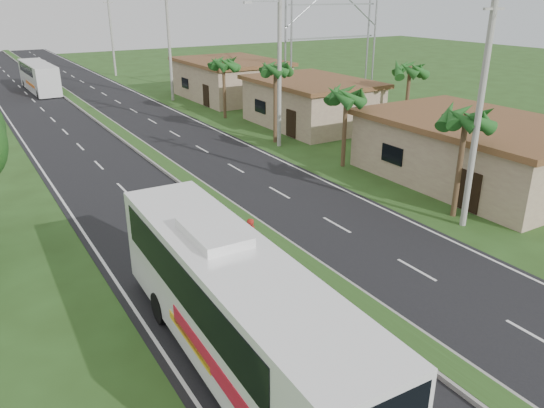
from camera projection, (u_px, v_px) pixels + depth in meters
ground at (345, 295)px, 18.81m from camera, size 180.00×180.00×0.00m
road_asphalt at (153, 157)px, 34.67m from camera, size 14.00×160.00×0.02m
median_strip at (153, 155)px, 34.63m from camera, size 1.20×160.00×0.18m
lane_edge_left at (44, 174)px, 31.43m from camera, size 0.12×160.00×0.01m
lane_edge_right at (243, 143)px, 37.91m from camera, size 0.12×160.00×0.01m
shop_near at (476, 150)px, 29.68m from camera, size 8.60×12.60×3.52m
shop_mid at (311, 102)px, 42.34m from camera, size 7.60×10.60×3.67m
shop_far at (231, 79)px, 53.42m from camera, size 8.60×11.60×3.82m
palm_verge_a at (466, 118)px, 23.79m from camera, size 2.40×2.40×5.45m
palm_verge_b at (346, 95)px, 31.26m from camera, size 2.40×2.40×5.05m
palm_verge_c at (275, 69)px, 36.24m from camera, size 2.40×2.40×5.85m
palm_verge_d at (223, 64)px, 43.83m from camera, size 2.40×2.40×5.25m
palm_behind_shop at (410, 70)px, 37.34m from camera, size 2.40×2.40×5.65m
utility_pole_a at (480, 102)px, 22.41m from camera, size 1.60×0.28×11.00m
utility_pole_b at (279, 54)px, 34.87m from camera, size 3.20×0.28×12.00m
utility_pole_c at (169, 41)px, 50.96m from camera, size 1.60×0.28×11.00m
utility_pole_d at (111, 32)px, 66.91m from camera, size 1.60×0.28×10.50m
billboard_lattice at (332, 29)px, 50.72m from camera, size 10.18×1.18×12.07m
coach_bus_main at (233, 301)px, 14.51m from camera, size 2.85×12.09×3.89m
coach_bus_far at (39, 76)px, 56.97m from camera, size 2.52×10.54×3.06m
motorcyclist at (250, 252)px, 20.21m from camera, size 1.81×0.87×2.18m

